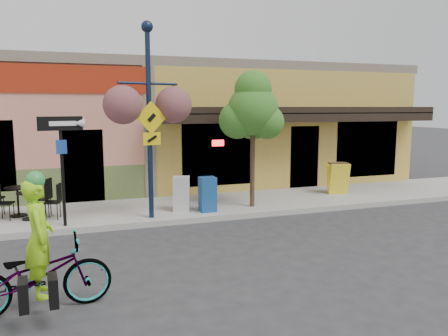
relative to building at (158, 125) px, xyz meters
The scene contains 14 objects.
ground 7.83m from the building, 90.00° to the right, with size 90.00×90.00×0.00m, color #2D2D30.
sidewalk 5.91m from the building, 90.00° to the right, with size 24.00×3.00×0.15m, color #9E9B93.
curb 7.28m from the building, 90.00° to the right, with size 24.00×0.12×0.15m, color #A8A59E.
building is the anchor object (origin of this frame).
bicycle 11.71m from the building, 109.17° to the right, with size 0.73×2.09×1.10m, color maroon.
cyclist_rider 11.65m from the building, 108.93° to the right, with size 0.63×0.41×1.71m, color #98E418.
lamp_post 6.76m from the building, 102.10° to the right, with size 1.56×0.62×4.89m, color #111E36, non-canonical shape.
one_way_sign 7.62m from the building, 117.54° to the right, with size 1.00×0.22×2.60m, color black, non-canonical shape.
cafe_set_left 7.44m from the building, 126.89° to the right, with size 1.52×0.76×0.91m, color black, non-canonical shape.
cafe_set_right 7.27m from the building, 131.05° to the right, with size 1.67×0.84×1.00m, color black, non-canonical shape.
newspaper_box_blue 6.65m from the building, 88.77° to the right, with size 0.42×0.38×0.94m, color navy, non-canonical shape.
newspaper_box_grey 6.36m from the building, 94.75° to the right, with size 0.44×0.40×0.94m, color #BBBBBB, non-canonical shape.
street_tree 6.46m from the building, 76.44° to the right, with size 1.50×1.50×3.85m, color #3D7A26, non-canonical shape.
sandwich_board 7.61m from the building, 49.84° to the right, with size 0.61×0.45×1.02m, color yellow, non-canonical shape.
Camera 1 is at (-3.21, -10.03, 2.97)m, focal length 35.00 mm.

